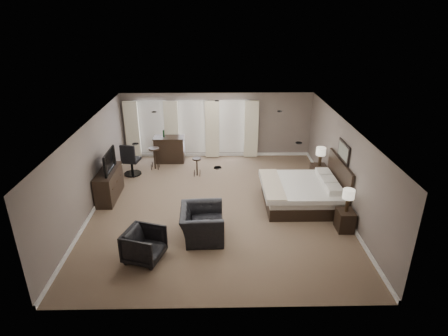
{
  "coord_description": "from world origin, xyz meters",
  "views": [
    {
      "loc": [
        -0.0,
        -10.13,
        5.66
      ],
      "look_at": [
        0.2,
        0.4,
        1.1
      ],
      "focal_mm": 30.0,
      "sensor_mm": 36.0,
      "label": 1
    }
  ],
  "objects_px": {
    "nightstand_far": "(318,175)",
    "lamp_near": "(348,200)",
    "lamp_far": "(320,157)",
    "bar_stool_right": "(197,167)",
    "dresser": "(109,184)",
    "bar_stool_left": "(155,158)",
    "armchair_near": "(202,219)",
    "bar_counter": "(170,149)",
    "bed": "(302,183)",
    "nightstand_near": "(345,220)",
    "armchair_far": "(144,244)",
    "desk_chair": "(131,159)",
    "tv": "(107,169)"
  },
  "relations": [
    {
      "from": "desk_chair",
      "to": "bed",
      "type": "bearing_deg",
      "value": 167.7
    },
    {
      "from": "armchair_near",
      "to": "bar_stool_right",
      "type": "height_order",
      "value": "armchair_near"
    },
    {
      "from": "nightstand_near",
      "to": "nightstand_far",
      "type": "xyz_separation_m",
      "value": [
        0.0,
        2.9,
        0.05
      ]
    },
    {
      "from": "lamp_far",
      "to": "bar_stool_right",
      "type": "relative_size",
      "value": 0.98
    },
    {
      "from": "bar_stool_right",
      "to": "bar_stool_left",
      "type": "bearing_deg",
      "value": 157.96
    },
    {
      "from": "armchair_near",
      "to": "bar_counter",
      "type": "height_order",
      "value": "armchair_near"
    },
    {
      "from": "bed",
      "to": "lamp_far",
      "type": "distance_m",
      "value": 1.72
    },
    {
      "from": "nightstand_near",
      "to": "lamp_far",
      "type": "xyz_separation_m",
      "value": [
        0.0,
        2.9,
        0.71
      ]
    },
    {
      "from": "dresser",
      "to": "desk_chair",
      "type": "height_order",
      "value": "desk_chair"
    },
    {
      "from": "nightstand_near",
      "to": "bar_stool_right",
      "type": "height_order",
      "value": "bar_stool_right"
    },
    {
      "from": "bar_stool_right",
      "to": "nightstand_far",
      "type": "bearing_deg",
      "value": -10.46
    },
    {
      "from": "armchair_near",
      "to": "bar_stool_left",
      "type": "relative_size",
      "value": 1.53
    },
    {
      "from": "tv",
      "to": "bar_stool_right",
      "type": "relative_size",
      "value": 1.71
    },
    {
      "from": "dresser",
      "to": "bar_stool_left",
      "type": "xyz_separation_m",
      "value": [
        1.09,
        2.32,
        -0.05
      ]
    },
    {
      "from": "desk_chair",
      "to": "nightstand_near",
      "type": "bearing_deg",
      "value": 160.14
    },
    {
      "from": "nightstand_far",
      "to": "armchair_far",
      "type": "bearing_deg",
      "value": -141.9
    },
    {
      "from": "nightstand_far",
      "to": "lamp_near",
      "type": "bearing_deg",
      "value": -90.0
    },
    {
      "from": "nightstand_near",
      "to": "armchair_far",
      "type": "bearing_deg",
      "value": -167.0
    },
    {
      "from": "armchair_far",
      "to": "bar_stool_right",
      "type": "distance_m",
      "value": 5.0
    },
    {
      "from": "dresser",
      "to": "bar_stool_right",
      "type": "distance_m",
      "value": 3.18
    },
    {
      "from": "armchair_far",
      "to": "bar_stool_right",
      "type": "relative_size",
      "value": 1.3
    },
    {
      "from": "armchair_near",
      "to": "bar_counter",
      "type": "bearing_deg",
      "value": 13.32
    },
    {
      "from": "bed",
      "to": "bar_stool_left",
      "type": "height_order",
      "value": "bed"
    },
    {
      "from": "bed",
      "to": "nightstand_near",
      "type": "xyz_separation_m",
      "value": [
        0.89,
        -1.45,
        -0.44
      ]
    },
    {
      "from": "dresser",
      "to": "nightstand_near",
      "type": "bearing_deg",
      "value": -16.23
    },
    {
      "from": "bed",
      "to": "dresser",
      "type": "xyz_separation_m",
      "value": [
        -6.03,
        0.56,
        -0.26
      ]
    },
    {
      "from": "nightstand_near",
      "to": "lamp_far",
      "type": "height_order",
      "value": "lamp_far"
    },
    {
      "from": "bed",
      "to": "armchair_far",
      "type": "bearing_deg",
      "value": -148.56
    },
    {
      "from": "lamp_far",
      "to": "bar_stool_left",
      "type": "height_order",
      "value": "lamp_far"
    },
    {
      "from": "nightstand_far",
      "to": "bar_stool_right",
      "type": "relative_size",
      "value": 0.99
    },
    {
      "from": "dresser",
      "to": "bar_counter",
      "type": "height_order",
      "value": "bar_counter"
    },
    {
      "from": "nightstand_far",
      "to": "armchair_near",
      "type": "xyz_separation_m",
      "value": [
        -3.89,
        -3.19,
        0.22
      ]
    },
    {
      "from": "lamp_near",
      "to": "bar_stool_right",
      "type": "relative_size",
      "value": 0.95
    },
    {
      "from": "nightstand_near",
      "to": "desk_chair",
      "type": "height_order",
      "value": "desk_chair"
    },
    {
      "from": "nightstand_near",
      "to": "tv",
      "type": "xyz_separation_m",
      "value": [
        -6.92,
        2.01,
        0.72
      ]
    },
    {
      "from": "dresser",
      "to": "bar_stool_left",
      "type": "height_order",
      "value": "dresser"
    },
    {
      "from": "nightstand_far",
      "to": "bar_counter",
      "type": "xyz_separation_m",
      "value": [
        -5.34,
        2.13,
        0.18
      ]
    },
    {
      "from": "bar_counter",
      "to": "desk_chair",
      "type": "height_order",
      "value": "desk_chair"
    },
    {
      "from": "lamp_near",
      "to": "lamp_far",
      "type": "distance_m",
      "value": 2.9
    },
    {
      "from": "nightstand_near",
      "to": "bar_stool_left",
      "type": "xyz_separation_m",
      "value": [
        -5.83,
        4.33,
        0.13
      ]
    },
    {
      "from": "nightstand_near",
      "to": "armchair_near",
      "type": "xyz_separation_m",
      "value": [
        -3.89,
        -0.29,
        0.27
      ]
    },
    {
      "from": "armchair_far",
      "to": "lamp_near",
      "type": "bearing_deg",
      "value": -59.56
    },
    {
      "from": "nightstand_near",
      "to": "nightstand_far",
      "type": "height_order",
      "value": "nightstand_far"
    },
    {
      "from": "nightstand_near",
      "to": "dresser",
      "type": "bearing_deg",
      "value": 163.77
    },
    {
      "from": "lamp_near",
      "to": "armchair_near",
      "type": "height_order",
      "value": "lamp_near"
    },
    {
      "from": "nightstand_far",
      "to": "desk_chair",
      "type": "xyz_separation_m",
      "value": [
        -6.58,
        0.9,
        0.28
      ]
    },
    {
      "from": "nightstand_near",
      "to": "lamp_near",
      "type": "height_order",
      "value": "lamp_near"
    },
    {
      "from": "lamp_near",
      "to": "dresser",
      "type": "height_order",
      "value": "lamp_near"
    },
    {
      "from": "lamp_near",
      "to": "desk_chair",
      "type": "bearing_deg",
      "value": 149.95
    },
    {
      "from": "nightstand_far",
      "to": "armchair_near",
      "type": "bearing_deg",
      "value": -140.64
    }
  ]
}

